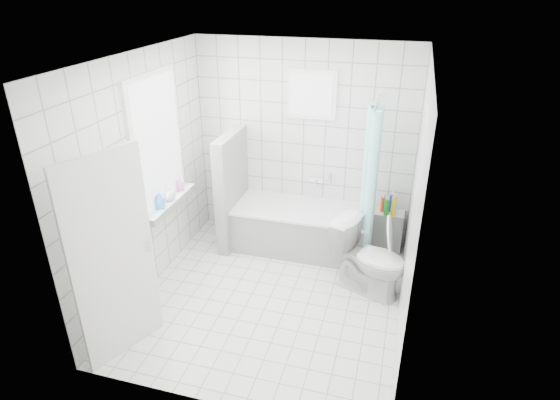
% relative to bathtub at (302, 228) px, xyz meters
% --- Properties ---
extents(ground, '(3.00, 3.00, 0.00)m').
position_rel_bathtub_xyz_m(ground, '(-0.10, -1.12, -0.29)').
color(ground, white).
rests_on(ground, ground).
extents(ceiling, '(3.00, 3.00, 0.00)m').
position_rel_bathtub_xyz_m(ceiling, '(-0.10, -1.12, 2.31)').
color(ceiling, white).
rests_on(ceiling, ground).
extents(wall_back, '(2.80, 0.02, 2.60)m').
position_rel_bathtub_xyz_m(wall_back, '(-0.10, 0.38, 1.01)').
color(wall_back, white).
rests_on(wall_back, ground).
extents(wall_front, '(2.80, 0.02, 2.60)m').
position_rel_bathtub_xyz_m(wall_front, '(-0.10, -2.62, 1.01)').
color(wall_front, white).
rests_on(wall_front, ground).
extents(wall_left, '(0.02, 3.00, 2.60)m').
position_rel_bathtub_xyz_m(wall_left, '(-1.50, -1.12, 1.01)').
color(wall_left, white).
rests_on(wall_left, ground).
extents(wall_right, '(0.02, 3.00, 2.60)m').
position_rel_bathtub_xyz_m(wall_right, '(1.30, -1.12, 1.01)').
color(wall_right, white).
rests_on(wall_right, ground).
extents(window_left, '(0.01, 0.90, 1.40)m').
position_rel_bathtub_xyz_m(window_left, '(-1.45, -0.82, 1.31)').
color(window_left, white).
rests_on(window_left, wall_left).
extents(window_back, '(0.50, 0.01, 0.50)m').
position_rel_bathtub_xyz_m(window_back, '(0.00, 0.33, 1.66)').
color(window_back, white).
rests_on(window_back, wall_back).
extents(window_sill, '(0.18, 1.02, 0.08)m').
position_rel_bathtub_xyz_m(window_sill, '(-1.41, -0.82, 0.57)').
color(window_sill, white).
rests_on(window_sill, wall_left).
extents(door, '(0.35, 0.75, 2.00)m').
position_rel_bathtub_xyz_m(door, '(-1.19, -2.24, 0.71)').
color(door, silver).
rests_on(door, ground).
extents(bathtub, '(1.73, 0.77, 0.58)m').
position_rel_bathtub_xyz_m(bathtub, '(0.00, 0.00, 0.00)').
color(bathtub, white).
rests_on(bathtub, ground).
extents(partition_wall, '(0.15, 0.85, 1.50)m').
position_rel_bathtub_xyz_m(partition_wall, '(-0.93, -0.05, 0.46)').
color(partition_wall, white).
rests_on(partition_wall, ground).
extents(tiled_ledge, '(0.40, 0.24, 0.55)m').
position_rel_bathtub_xyz_m(tiled_ledge, '(1.05, 0.25, -0.02)').
color(tiled_ledge, white).
rests_on(tiled_ledge, ground).
extents(toilet, '(0.94, 0.74, 0.84)m').
position_rel_bathtub_xyz_m(toilet, '(0.93, -0.69, 0.13)').
color(toilet, white).
rests_on(toilet, ground).
extents(curtain_rod, '(0.02, 0.80, 0.02)m').
position_rel_bathtub_xyz_m(curtain_rod, '(0.81, -0.02, 1.71)').
color(curtain_rod, silver).
rests_on(curtain_rod, wall_back).
extents(shower_curtain, '(0.14, 0.48, 1.78)m').
position_rel_bathtub_xyz_m(shower_curtain, '(0.81, -0.16, 0.81)').
color(shower_curtain, '#54F7ED').
rests_on(shower_curtain, curtain_rod).
extents(tub_faucet, '(0.18, 0.06, 0.06)m').
position_rel_bathtub_xyz_m(tub_faucet, '(0.10, 0.33, 0.56)').
color(tub_faucet, silver).
rests_on(tub_faucet, wall_back).
extents(sill_bottles, '(0.18, 0.61, 0.21)m').
position_rel_bathtub_xyz_m(sill_bottles, '(-1.40, -0.84, 0.70)').
color(sill_bottles, silver).
rests_on(sill_bottles, window_sill).
extents(ledge_bottles, '(0.20, 0.19, 0.26)m').
position_rel_bathtub_xyz_m(ledge_bottles, '(1.05, 0.21, 0.37)').
color(ledge_bottles, '#1A2FD3').
rests_on(ledge_bottles, tiled_ledge).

